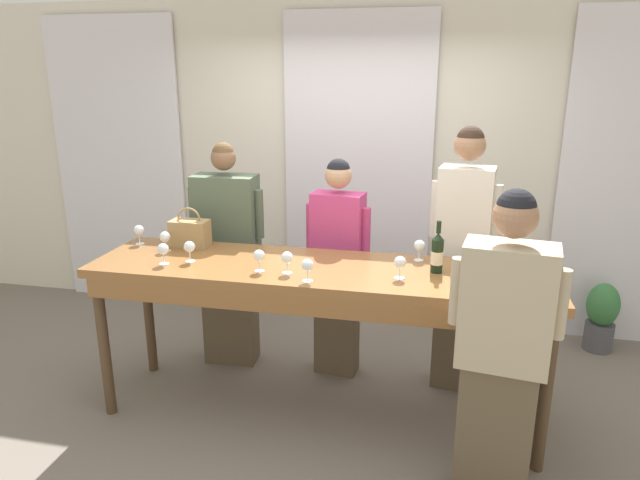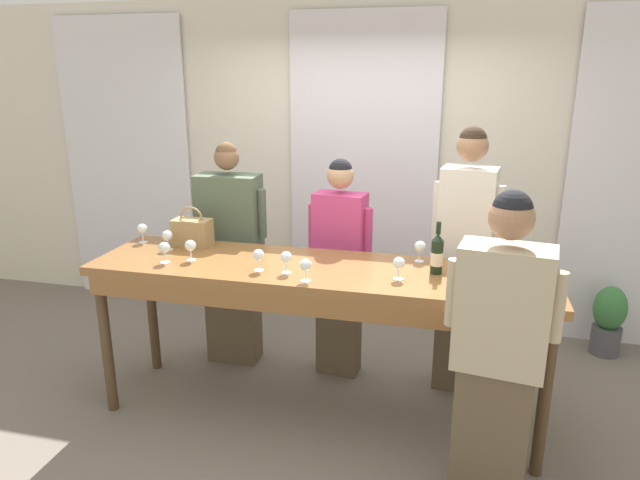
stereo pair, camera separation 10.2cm
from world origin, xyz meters
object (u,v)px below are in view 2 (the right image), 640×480
at_px(wine_glass_near_host, 190,246).
at_px(wine_glass_front_mid, 306,266).
at_px(tasting_bar, 316,283).
at_px(wine_glass_back_left, 164,248).
at_px(wine_bottle, 437,254).
at_px(wine_glass_front_right, 258,256).
at_px(wine_glass_back_right, 497,266).
at_px(wine_glass_center_right, 167,236).
at_px(wine_glass_front_left, 286,258).
at_px(wine_glass_center_mid, 420,247).
at_px(handbag, 192,232).
at_px(guest_olive_jacket, 231,255).
at_px(wine_glass_back_mid, 399,264).
at_px(wine_glass_center_left, 142,230).
at_px(guest_pink_top, 340,266).
at_px(host_pouring, 498,354).
at_px(potted_plant, 609,319).
at_px(guest_cream_sweater, 464,260).

bearing_deg(wine_glass_near_host, wine_glass_front_mid, -12.95).
bearing_deg(tasting_bar, wine_glass_back_left, -171.74).
height_order(wine_bottle, wine_glass_front_right, wine_bottle).
bearing_deg(wine_glass_front_right, wine_glass_back_right, 6.30).
bearing_deg(wine_glass_center_right, wine_glass_front_left, -15.42).
distance_m(wine_bottle, wine_glass_back_right, 0.35).
height_order(wine_glass_front_right, wine_glass_center_mid, same).
bearing_deg(handbag, wine_glass_back_left, -90.75).
bearing_deg(wine_glass_center_mid, guest_olive_jacket, 167.09).
distance_m(wine_glass_front_left, wine_glass_back_mid, 0.67).
height_order(wine_glass_center_left, wine_glass_back_left, same).
bearing_deg(wine_glass_back_left, guest_pink_top, 37.16).
relative_size(host_pouring, potted_plant, 2.94).
height_order(guest_olive_jacket, host_pouring, guest_olive_jacket).
height_order(wine_bottle, wine_glass_front_left, wine_bottle).
distance_m(handbag, wine_glass_front_mid, 1.07).
bearing_deg(potted_plant, guest_cream_sweater, -145.84).
relative_size(guest_olive_jacket, potted_plant, 2.99).
bearing_deg(wine_glass_near_host, handbag, 113.95).
bearing_deg(wine_glass_back_right, wine_glass_near_host, -177.75).
bearing_deg(wine_glass_back_left, potted_plant, 26.96).
distance_m(wine_bottle, potted_plant, 2.06).
bearing_deg(wine_glass_center_mid, tasting_bar, -155.87).
distance_m(wine_bottle, wine_glass_back_mid, 0.26).
height_order(wine_glass_front_mid, guest_cream_sweater, guest_cream_sweater).
height_order(wine_bottle, wine_glass_back_right, wine_bottle).
height_order(wine_glass_center_left, potted_plant, wine_glass_center_left).
distance_m(wine_glass_front_left, guest_pink_top, 0.81).
xyz_separation_m(wine_glass_front_right, wine_glass_near_host, (-0.49, 0.08, 0.00)).
xyz_separation_m(tasting_bar, wine_glass_front_right, (-0.32, -0.14, 0.20)).
relative_size(wine_glass_front_mid, wine_glass_back_mid, 1.00).
relative_size(wine_glass_front_left, wine_glass_center_left, 1.00).
xyz_separation_m(wine_glass_back_left, wine_glass_near_host, (0.14, 0.08, 0.00)).
relative_size(wine_glass_front_right, wine_glass_center_left, 1.00).
bearing_deg(host_pouring, wine_glass_front_mid, 163.90).
bearing_deg(handbag, tasting_bar, -14.59).
relative_size(wine_glass_near_host, host_pouring, 0.08).
distance_m(wine_glass_back_left, wine_glass_back_mid, 1.47).
xyz_separation_m(guest_pink_top, host_pouring, (1.04, -1.15, 0.01)).
bearing_deg(wine_glass_front_right, guest_pink_top, 64.82).
height_order(wine_glass_back_left, wine_glass_near_host, same).
height_order(wine_glass_near_host, guest_olive_jacket, guest_olive_jacket).
relative_size(wine_glass_back_right, potted_plant, 0.24).
bearing_deg(wine_glass_center_left, guest_pink_top, 15.44).
xyz_separation_m(wine_glass_center_right, wine_glass_back_mid, (1.58, -0.20, 0.00)).
bearing_deg(tasting_bar, wine_glass_center_right, 173.80).
bearing_deg(wine_glass_back_left, wine_glass_back_right, 4.38).
bearing_deg(guest_olive_jacket, tasting_bar, -36.27).
bearing_deg(potted_plant, wine_glass_center_mid, -142.29).
bearing_deg(guest_cream_sweater, wine_glass_back_right, -73.21).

